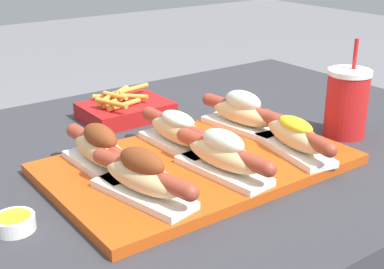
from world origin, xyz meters
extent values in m
cube|color=#CC4C14|center=(-0.03, -0.10, 0.75)|extent=(0.52, 0.33, 0.02)
cube|color=white|center=(-0.18, -0.16, 0.76)|extent=(0.10, 0.18, 0.01)
ellipsoid|color=#E5C184|center=(-0.18, -0.16, 0.79)|extent=(0.08, 0.16, 0.04)
cylinder|color=#9E3D28|center=(-0.18, -0.16, 0.80)|extent=(0.07, 0.19, 0.03)
sphere|color=#9E3D28|center=(-0.16, -0.25, 0.80)|extent=(0.03, 0.03, 0.03)
sphere|color=#9E3D28|center=(-0.20, -0.07, 0.80)|extent=(0.03, 0.03, 0.03)
ellipsoid|color=brown|center=(-0.18, -0.16, 0.81)|extent=(0.06, 0.09, 0.04)
cube|color=white|center=(-0.03, -0.17, 0.76)|extent=(0.08, 0.18, 0.01)
ellipsoid|color=#E5C184|center=(-0.03, -0.17, 0.79)|extent=(0.06, 0.16, 0.04)
cylinder|color=#9E3D28|center=(-0.03, -0.17, 0.80)|extent=(0.05, 0.19, 0.03)
sphere|color=#9E3D28|center=(-0.02, -0.26, 0.80)|extent=(0.03, 0.03, 0.03)
sphere|color=#9E3D28|center=(-0.04, -0.07, 0.80)|extent=(0.03, 0.03, 0.03)
ellipsoid|color=silver|center=(-0.03, -0.17, 0.81)|extent=(0.05, 0.09, 0.04)
cube|color=white|center=(0.13, -0.17, 0.76)|extent=(0.09, 0.18, 0.01)
ellipsoid|color=#E5C184|center=(0.13, -0.17, 0.79)|extent=(0.08, 0.16, 0.04)
cylinder|color=#9E3D28|center=(0.13, -0.17, 0.80)|extent=(0.06, 0.19, 0.03)
sphere|color=#9E3D28|center=(0.11, -0.27, 0.80)|extent=(0.03, 0.03, 0.03)
sphere|color=#9E3D28|center=(0.14, -0.08, 0.80)|extent=(0.03, 0.03, 0.03)
ellipsoid|color=yellow|center=(0.13, -0.17, 0.81)|extent=(0.05, 0.09, 0.02)
cube|color=white|center=(-0.19, -0.03, 0.76)|extent=(0.07, 0.18, 0.01)
ellipsoid|color=#E5C184|center=(-0.19, -0.03, 0.79)|extent=(0.05, 0.16, 0.04)
cylinder|color=#9E3D28|center=(-0.19, -0.03, 0.80)|extent=(0.03, 0.19, 0.03)
sphere|color=#9E3D28|center=(-0.18, -0.13, 0.80)|extent=(0.03, 0.03, 0.03)
sphere|color=#9E3D28|center=(-0.19, 0.06, 0.80)|extent=(0.03, 0.03, 0.03)
ellipsoid|color=brown|center=(-0.19, -0.03, 0.81)|extent=(0.04, 0.09, 0.04)
cube|color=white|center=(-0.03, -0.03, 0.76)|extent=(0.07, 0.18, 0.01)
ellipsoid|color=#E5C184|center=(-0.03, -0.03, 0.79)|extent=(0.05, 0.16, 0.04)
cylinder|color=#9E3D28|center=(-0.03, -0.03, 0.80)|extent=(0.03, 0.19, 0.03)
sphere|color=#9E3D28|center=(-0.03, -0.13, 0.80)|extent=(0.03, 0.03, 0.03)
sphere|color=#9E3D28|center=(-0.03, 0.06, 0.80)|extent=(0.03, 0.03, 0.03)
ellipsoid|color=silver|center=(-0.03, -0.03, 0.81)|extent=(0.04, 0.09, 0.03)
cube|color=white|center=(0.13, -0.03, 0.76)|extent=(0.08, 0.18, 0.01)
ellipsoid|color=#E5C184|center=(0.13, -0.03, 0.79)|extent=(0.07, 0.16, 0.04)
cylinder|color=#9E3D28|center=(0.13, -0.03, 0.80)|extent=(0.05, 0.19, 0.03)
sphere|color=#9E3D28|center=(0.14, -0.12, 0.80)|extent=(0.03, 0.03, 0.03)
sphere|color=#9E3D28|center=(0.12, 0.07, 0.80)|extent=(0.03, 0.03, 0.03)
ellipsoid|color=silver|center=(0.13, -0.03, 0.81)|extent=(0.05, 0.09, 0.04)
cylinder|color=white|center=(-0.36, -0.11, 0.75)|extent=(0.06, 0.06, 0.02)
cylinder|color=yellow|center=(-0.36, -0.11, 0.76)|extent=(0.05, 0.05, 0.01)
cylinder|color=red|center=(0.31, -0.14, 0.80)|extent=(0.08, 0.08, 0.13)
cylinder|color=white|center=(0.31, -0.14, 0.87)|extent=(0.09, 0.09, 0.01)
cylinder|color=red|center=(0.32, -0.14, 0.90)|extent=(0.01, 0.01, 0.06)
cube|color=#B21919|center=(0.00, 0.22, 0.75)|extent=(0.19, 0.14, 0.03)
cylinder|color=gold|center=(0.02, 0.21, 0.79)|extent=(0.05, 0.05, 0.01)
cylinder|color=gold|center=(0.04, 0.25, 0.79)|extent=(0.09, 0.03, 0.01)
cylinder|color=gold|center=(-0.02, 0.19, 0.78)|extent=(0.09, 0.03, 0.01)
cylinder|color=gold|center=(-0.02, 0.23, 0.79)|extent=(0.03, 0.06, 0.01)
cylinder|color=gold|center=(0.01, 0.25, 0.79)|extent=(0.05, 0.04, 0.01)
cylinder|color=gold|center=(-0.02, 0.22, 0.78)|extent=(0.08, 0.04, 0.01)
cylinder|color=gold|center=(-0.02, 0.25, 0.78)|extent=(0.07, 0.06, 0.01)
cylinder|color=gold|center=(-0.05, 0.18, 0.79)|extent=(0.04, 0.08, 0.01)
cylinder|color=gold|center=(-0.04, 0.23, 0.78)|extent=(0.07, 0.06, 0.01)
camera|label=1|loc=(-0.55, -0.78, 1.13)|focal=50.00mm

